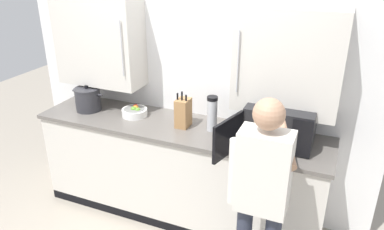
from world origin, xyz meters
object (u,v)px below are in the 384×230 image
at_px(fruit_bowl, 135,112).
at_px(thermos_flask, 212,114).
at_px(person_figure, 262,189).
at_px(microwave_oven, 277,124).
at_px(knife_block, 183,113).
at_px(stock_pot, 88,99).

height_order(fruit_bowl, thermos_flask, thermos_flask).
distance_m(fruit_bowl, person_figure, 1.56).
distance_m(microwave_oven, thermos_flask, 0.55).
xyz_separation_m(microwave_oven, fruit_bowl, (-1.33, 0.01, -0.12)).
relative_size(fruit_bowl, knife_block, 0.72).
xyz_separation_m(stock_pot, knife_block, (1.01, 0.02, 0.02)).
height_order(thermos_flask, person_figure, person_figure).
relative_size(fruit_bowl, stock_pot, 0.70).
distance_m(microwave_oven, fruit_bowl, 1.34).
xyz_separation_m(microwave_oven, stock_pot, (-1.82, -0.05, -0.05)).
bearing_deg(knife_block, thermos_flask, 4.90).
relative_size(microwave_oven, person_figure, 0.48).
bearing_deg(fruit_bowl, thermos_flask, -0.52).
distance_m(knife_block, thermos_flask, 0.26).
xyz_separation_m(knife_block, thermos_flask, (0.26, 0.02, 0.03)).
distance_m(stock_pot, person_figure, 1.99).
bearing_deg(stock_pot, thermos_flask, 1.97).
bearing_deg(fruit_bowl, person_figure, -26.95).
relative_size(microwave_oven, fruit_bowl, 3.23).
bearing_deg(thermos_flask, fruit_bowl, 179.48).
bearing_deg(microwave_oven, person_figure, -85.54).
bearing_deg(thermos_flask, stock_pot, -178.03).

